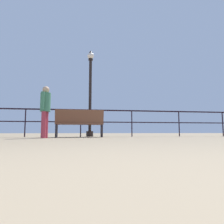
{
  "coord_description": "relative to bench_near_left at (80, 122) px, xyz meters",
  "views": [
    {
      "loc": [
        0.06,
        -0.44,
        0.19
      ],
      "look_at": [
        1.16,
        6.65,
        0.93
      ],
      "focal_mm": 30.82,
      "sensor_mm": 36.0,
      "label": 1
    }
  ],
  "objects": [
    {
      "name": "person_by_bench",
      "position": [
        -1.05,
        -0.73,
        0.39
      ],
      "size": [
        0.31,
        0.51,
        1.61
      ],
      "color": "#A22F3F",
      "rests_on": "ground_plane"
    },
    {
      "name": "bench_near_left",
      "position": [
        0.0,
        0.0,
        0.0
      ],
      "size": [
        1.68,
        0.67,
        0.96
      ],
      "color": "brown",
      "rests_on": "ground_plane"
    },
    {
      "name": "pier_railing",
      "position": [
        0.03,
        0.71,
        0.26
      ],
      "size": [
        24.66,
        0.05,
        1.07
      ],
      "color": "black",
      "rests_on": "ground_plane"
    },
    {
      "name": "ground_plane",
      "position": [
        0.03,
        -6.45,
        -0.54
      ],
      "size": [
        60.0,
        60.0,
        0.0
      ],
      "primitive_type": "plane",
      "color": "#88765C"
    },
    {
      "name": "lamppost_center",
      "position": [
        0.4,
        1.04,
        1.34
      ],
      "size": [
        0.29,
        0.29,
        3.65
      ],
      "color": "black",
      "rests_on": "ground_plane"
    }
  ]
}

